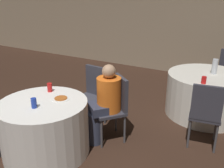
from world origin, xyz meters
The scene contains 13 objects.
ground_plane centered at (0.00, 0.00, 0.00)m, with size 16.00×16.00×0.00m, color #382319.
wall_back centered at (0.00, 4.35, 1.40)m, with size 16.00×0.06×2.80m.
table_near centered at (0.05, 0.07, 0.36)m, with size 1.12×1.12×0.72m.
table_far centered at (1.65, 2.27, 0.36)m, with size 1.34×1.34×0.72m.
chair_near_north centered at (0.15, 1.04, 0.56)m, with size 0.44×0.44×0.94m.
chair_near_northeast centered at (0.67, 0.82, 0.56)m, with size 0.56×0.56×0.94m.
chair_far_south centered at (1.81, 1.20, 0.56)m, with size 0.46×0.46×0.94m.
person_orange_shirt centered at (0.57, 0.69, 0.57)m, with size 0.46×0.47×1.12m.
pizza_plate_near centered at (0.18, 0.27, 0.73)m, with size 0.24×0.24×0.02m.
soda_can_red centered at (-0.12, 0.39, 0.78)m, with size 0.07×0.07×0.12m.
soda_can_blue centered at (0.08, -0.09, 0.78)m, with size 0.07×0.07×0.12m.
bottle_far centered at (1.71, 2.35, 0.85)m, with size 0.09×0.09×0.25m.
cup_far centered at (1.65, 1.78, 0.78)m, with size 0.07×0.07×0.11m.
Camera 1 is at (2.22, -1.95, 2.03)m, focal length 40.00 mm.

